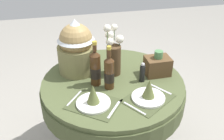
{
  "coord_description": "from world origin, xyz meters",
  "views": [
    {
      "loc": [
        -0.37,
        -1.63,
        1.87
      ],
      "look_at": [
        0.0,
        0.03,
        0.85
      ],
      "focal_mm": 40.17,
      "sensor_mm": 36.0,
      "label": 1
    }
  ],
  "objects_px": {
    "pepper_mill": "(142,73)",
    "woven_basket_side_right": "(157,65)",
    "place_setting_left": "(93,99)",
    "dining_table": "(113,93)",
    "place_setting_right": "(149,93)",
    "flower_vase": "(113,53)",
    "wine_bottle_rear": "(95,68)",
    "gift_tub_back_left": "(76,45)",
    "wine_bottle_left": "(109,73)"
  },
  "relations": [
    {
      "from": "wine_bottle_left",
      "to": "woven_basket_side_right",
      "type": "distance_m",
      "value": 0.44
    },
    {
      "from": "place_setting_left",
      "to": "dining_table",
      "type": "bearing_deg",
      "value": 53.32
    },
    {
      "from": "place_setting_right",
      "to": "pepper_mill",
      "type": "relative_size",
      "value": 2.58
    },
    {
      "from": "dining_table",
      "to": "flower_vase",
      "type": "height_order",
      "value": "flower_vase"
    },
    {
      "from": "gift_tub_back_left",
      "to": "woven_basket_side_right",
      "type": "bearing_deg",
      "value": -17.66
    },
    {
      "from": "flower_vase",
      "to": "wine_bottle_left",
      "type": "height_order",
      "value": "flower_vase"
    },
    {
      "from": "place_setting_right",
      "to": "flower_vase",
      "type": "height_order",
      "value": "flower_vase"
    },
    {
      "from": "dining_table",
      "to": "place_setting_left",
      "type": "xyz_separation_m",
      "value": [
        -0.2,
        -0.27,
        0.18
      ]
    },
    {
      "from": "dining_table",
      "to": "pepper_mill",
      "type": "distance_m",
      "value": 0.31
    },
    {
      "from": "dining_table",
      "to": "gift_tub_back_left",
      "type": "relative_size",
      "value": 2.54
    },
    {
      "from": "wine_bottle_rear",
      "to": "pepper_mill",
      "type": "relative_size",
      "value": 2.19
    },
    {
      "from": "flower_vase",
      "to": "dining_table",
      "type": "bearing_deg",
      "value": -104.66
    },
    {
      "from": "wine_bottle_left",
      "to": "place_setting_right",
      "type": "bearing_deg",
      "value": -39.5
    },
    {
      "from": "woven_basket_side_right",
      "to": "place_setting_left",
      "type": "bearing_deg",
      "value": -153.77
    },
    {
      "from": "dining_table",
      "to": "wine_bottle_rear",
      "type": "bearing_deg",
      "value": -172.09
    },
    {
      "from": "wine_bottle_rear",
      "to": "woven_basket_side_right",
      "type": "bearing_deg",
      "value": 4.14
    },
    {
      "from": "wine_bottle_left",
      "to": "gift_tub_back_left",
      "type": "bearing_deg",
      "value": 123.34
    },
    {
      "from": "place_setting_left",
      "to": "wine_bottle_left",
      "type": "relative_size",
      "value": 1.23
    },
    {
      "from": "place_setting_right",
      "to": "gift_tub_back_left",
      "type": "bearing_deg",
      "value": 131.2
    },
    {
      "from": "flower_vase",
      "to": "woven_basket_side_right",
      "type": "bearing_deg",
      "value": -15.29
    },
    {
      "from": "dining_table",
      "to": "pepper_mill",
      "type": "relative_size",
      "value": 6.97
    },
    {
      "from": "wine_bottle_rear",
      "to": "gift_tub_back_left",
      "type": "height_order",
      "value": "gift_tub_back_left"
    },
    {
      "from": "place_setting_left",
      "to": "place_setting_right",
      "type": "height_order",
      "value": "same"
    },
    {
      "from": "pepper_mill",
      "to": "gift_tub_back_left",
      "type": "xyz_separation_m",
      "value": [
        -0.48,
        0.28,
        0.16
      ]
    },
    {
      "from": "dining_table",
      "to": "pepper_mill",
      "type": "bearing_deg",
      "value": -14.7
    },
    {
      "from": "woven_basket_side_right",
      "to": "pepper_mill",
      "type": "bearing_deg",
      "value": -153.74
    },
    {
      "from": "flower_vase",
      "to": "wine_bottle_left",
      "type": "distance_m",
      "value": 0.22
    },
    {
      "from": "wine_bottle_rear",
      "to": "woven_basket_side_right",
      "type": "distance_m",
      "value": 0.52
    },
    {
      "from": "dining_table",
      "to": "place_setting_right",
      "type": "xyz_separation_m",
      "value": [
        0.19,
        -0.29,
        0.18
      ]
    },
    {
      "from": "pepper_mill",
      "to": "gift_tub_back_left",
      "type": "bearing_deg",
      "value": 149.69
    },
    {
      "from": "wine_bottle_rear",
      "to": "gift_tub_back_left",
      "type": "xyz_separation_m",
      "value": [
        -0.11,
        0.24,
        0.1
      ]
    },
    {
      "from": "place_setting_right",
      "to": "gift_tub_back_left",
      "type": "xyz_separation_m",
      "value": [
        -0.45,
        0.51,
        0.19
      ]
    },
    {
      "from": "pepper_mill",
      "to": "woven_basket_side_right",
      "type": "xyz_separation_m",
      "value": [
        0.16,
        0.08,
        0.01
      ]
    },
    {
      "from": "wine_bottle_left",
      "to": "gift_tub_back_left",
      "type": "height_order",
      "value": "gift_tub_back_left"
    },
    {
      "from": "gift_tub_back_left",
      "to": "dining_table",
      "type": "bearing_deg",
      "value": -41.04
    },
    {
      "from": "place_setting_left",
      "to": "wine_bottle_rear",
      "type": "height_order",
      "value": "wine_bottle_rear"
    },
    {
      "from": "place_setting_left",
      "to": "woven_basket_side_right",
      "type": "relative_size",
      "value": 2.04
    },
    {
      "from": "flower_vase",
      "to": "pepper_mill",
      "type": "height_order",
      "value": "flower_vase"
    },
    {
      "from": "pepper_mill",
      "to": "gift_tub_back_left",
      "type": "relative_size",
      "value": 0.36
    },
    {
      "from": "pepper_mill",
      "to": "woven_basket_side_right",
      "type": "distance_m",
      "value": 0.17
    },
    {
      "from": "pepper_mill",
      "to": "dining_table",
      "type": "bearing_deg",
      "value": 165.3
    },
    {
      "from": "dining_table",
      "to": "wine_bottle_left",
      "type": "height_order",
      "value": "wine_bottle_left"
    },
    {
      "from": "gift_tub_back_left",
      "to": "place_setting_left",
      "type": "bearing_deg",
      "value": -83.73
    },
    {
      "from": "place_setting_right",
      "to": "woven_basket_side_right",
      "type": "relative_size",
      "value": 2.03
    },
    {
      "from": "place_setting_right",
      "to": "pepper_mill",
      "type": "xyz_separation_m",
      "value": [
        0.03,
        0.23,
        0.03
      ]
    },
    {
      "from": "dining_table",
      "to": "pepper_mill",
      "type": "xyz_separation_m",
      "value": [
        0.22,
        -0.06,
        0.21
      ]
    },
    {
      "from": "dining_table",
      "to": "flower_vase",
      "type": "xyz_separation_m",
      "value": [
        0.03,
        0.11,
        0.31
      ]
    },
    {
      "from": "wine_bottle_rear",
      "to": "wine_bottle_left",
      "type": "bearing_deg",
      "value": -38.11
    },
    {
      "from": "wine_bottle_left",
      "to": "wine_bottle_rear",
      "type": "height_order",
      "value": "wine_bottle_rear"
    },
    {
      "from": "place_setting_right",
      "to": "wine_bottle_left",
      "type": "bearing_deg",
      "value": 140.5
    }
  ]
}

